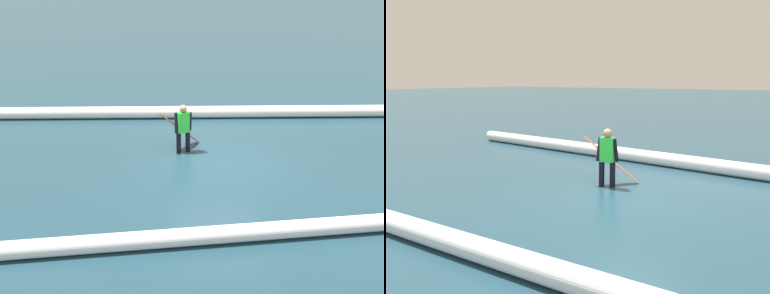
{
  "view_description": "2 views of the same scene",
  "coord_description": "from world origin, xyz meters",
  "views": [
    {
      "loc": [
        1.94,
        12.15,
        5.51
      ],
      "look_at": [
        0.9,
        1.07,
        0.9
      ],
      "focal_mm": 44.47,
      "sensor_mm": 36.0,
      "label": 1
    },
    {
      "loc": [
        -4.27,
        7.83,
        2.65
      ],
      "look_at": [
        0.45,
        1.24,
        1.31
      ],
      "focal_mm": 38.94,
      "sensor_mm": 36.0,
      "label": 2
    }
  ],
  "objects": [
    {
      "name": "surfer",
      "position": [
        0.99,
        -0.74,
        0.8
      ],
      "size": [
        0.51,
        0.32,
        1.44
      ],
      "rotation": [
        0.0,
        0.0,
        3.39
      ],
      "color": "black",
      "rests_on": "ground_plane"
    },
    {
      "name": "wave_crest_midground",
      "position": [
        2.28,
        4.1,
        0.19
      ],
      "size": [
        25.0,
        1.39,
        0.37
      ],
      "primitive_type": "cylinder",
      "rotation": [
        0.0,
        1.57,
        0.04
      ],
      "color": "white",
      "rests_on": "ground_plane"
    },
    {
      "name": "ground_plane",
      "position": [
        0.0,
        0.0,
        0.0
      ],
      "size": [
        187.89,
        187.89,
        0.0
      ],
      "primitive_type": "plane",
      "color": "#1D3E4E"
    },
    {
      "name": "surfboard",
      "position": [
        1.06,
        -1.05,
        0.63
      ],
      "size": [
        1.4,
        1.08,
        1.29
      ],
      "color": "#E55926",
      "rests_on": "ground_plane"
    },
    {
      "name": "wave_crest_foreground",
      "position": [
        0.89,
        -3.85,
        0.21
      ],
      "size": [
        16.64,
        1.61,
        0.42
      ],
      "primitive_type": "cylinder",
      "rotation": [
        0.0,
        1.57,
        -0.07
      ],
      "color": "white",
      "rests_on": "ground_plane"
    }
  ]
}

